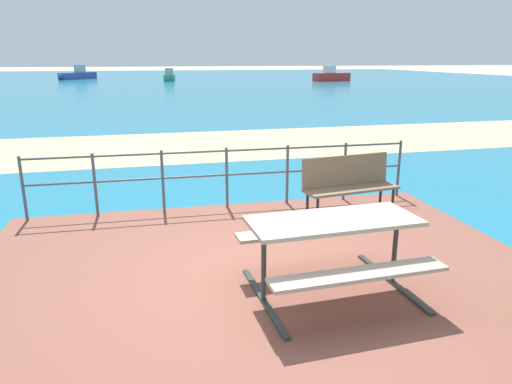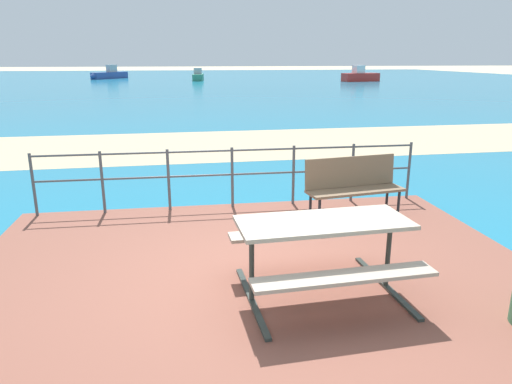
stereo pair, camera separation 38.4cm
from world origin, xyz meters
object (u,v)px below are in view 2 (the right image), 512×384
object	(u,v)px
boat_near	(198,76)
park_bench	(353,183)
boat_far	(361,76)
picnic_table	(323,239)
boat_mid	(109,74)

from	to	relation	value
boat_near	park_bench	bearing A→B (deg)	-173.83
boat_near	boat_far	size ratio (longest dim) A/B	1.01
picnic_table	boat_far	xyz separation A→B (m)	(16.52, 41.86, -0.13)
boat_near	boat_far	xyz separation A→B (m)	(16.00, -4.42, 0.07)
park_bench	boat_mid	size ratio (longest dim) A/B	0.31
park_bench	boat_mid	xyz separation A→B (m)	(-10.25, 49.54, -0.14)
boat_near	boat_mid	distance (m)	11.08
picnic_table	boat_far	distance (m)	45.00
boat_near	picnic_table	bearing A→B (deg)	-175.21
boat_near	boat_far	world-z (taller)	boat_far
picnic_table	boat_mid	xyz separation A→B (m)	(-9.16, 51.67, -0.19)
boat_near	boat_mid	xyz separation A→B (m)	(-9.68, 5.40, 0.02)
park_bench	boat_near	xyz separation A→B (m)	(-0.57, 44.14, -0.16)
boat_far	picnic_table	bearing A→B (deg)	-122.92
picnic_table	park_bench	size ratio (longest dim) A/B	1.18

